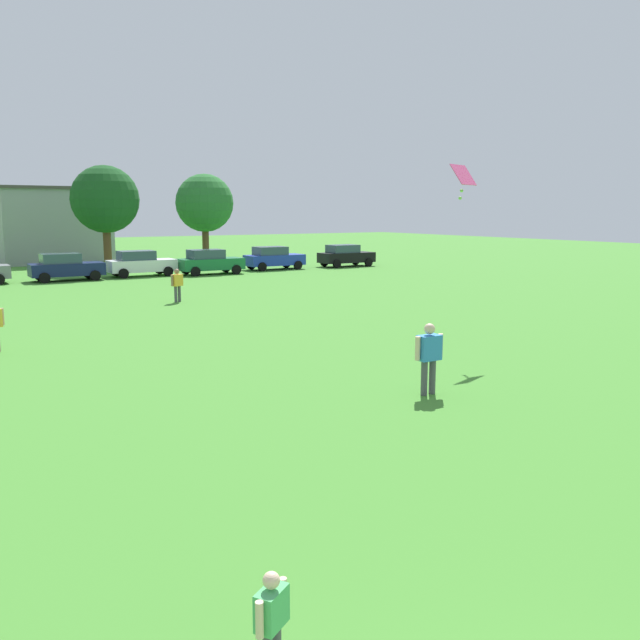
{
  "coord_description": "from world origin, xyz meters",
  "views": [
    {
      "loc": [
        -3.0,
        -1.29,
        4.22
      ],
      "look_at": [
        3.24,
        8.93,
        2.26
      ],
      "focal_mm": 37.37,
      "sensor_mm": 36.0,
      "label": 1
    }
  ],
  "objects_px": {
    "kite": "(463,178)",
    "parked_car_blue_5": "(273,258)",
    "parked_car_black_6": "(346,255)",
    "parked_car_white_3": "(140,263)",
    "parked_car_navy_2": "(65,267)",
    "tree_far_right": "(205,203)",
    "child_kite_flyer": "(272,615)",
    "tree_right": "(105,200)",
    "adult_bystander": "(429,353)",
    "bystander_near_trees": "(177,282)",
    "parked_car_green_4": "(210,262)"
  },
  "relations": [
    {
      "from": "kite",
      "to": "adult_bystander",
      "type": "bearing_deg",
      "value": -139.72
    },
    {
      "from": "bystander_near_trees",
      "to": "tree_right",
      "type": "relative_size",
      "value": 0.21
    },
    {
      "from": "bystander_near_trees",
      "to": "parked_car_black_6",
      "type": "xyz_separation_m",
      "value": [
        18.07,
        12.95,
        -0.07
      ]
    },
    {
      "from": "child_kite_flyer",
      "to": "adult_bystander",
      "type": "xyz_separation_m",
      "value": [
        7.5,
        6.61,
        0.38
      ]
    },
    {
      "from": "kite",
      "to": "parked_car_black_6",
      "type": "relative_size",
      "value": 0.25
    },
    {
      "from": "adult_bystander",
      "to": "kite",
      "type": "height_order",
      "value": "kite"
    },
    {
      "from": "parked_car_white_3",
      "to": "tree_right",
      "type": "bearing_deg",
      "value": 96.59
    },
    {
      "from": "child_kite_flyer",
      "to": "parked_car_white_3",
      "type": "height_order",
      "value": "parked_car_white_3"
    },
    {
      "from": "bystander_near_trees",
      "to": "parked_car_black_6",
      "type": "distance_m",
      "value": 22.23
    },
    {
      "from": "parked_car_navy_2",
      "to": "parked_car_green_4",
      "type": "bearing_deg",
      "value": -4.02
    },
    {
      "from": "parked_car_blue_5",
      "to": "adult_bystander",
      "type": "bearing_deg",
      "value": -111.42
    },
    {
      "from": "adult_bystander",
      "to": "kite",
      "type": "relative_size",
      "value": 1.57
    },
    {
      "from": "parked_car_navy_2",
      "to": "tree_far_right",
      "type": "height_order",
      "value": "tree_far_right"
    },
    {
      "from": "parked_car_green_4",
      "to": "tree_right",
      "type": "height_order",
      "value": "tree_right"
    },
    {
      "from": "adult_bystander",
      "to": "parked_car_navy_2",
      "type": "xyz_separation_m",
      "value": [
        -2.09,
        31.44,
        -0.14
      ]
    },
    {
      "from": "kite",
      "to": "tree_right",
      "type": "distance_m",
      "value": 34.05
    },
    {
      "from": "parked_car_white_3",
      "to": "parked_car_black_6",
      "type": "distance_m",
      "value": 15.86
    },
    {
      "from": "parked_car_navy_2",
      "to": "parked_car_green_4",
      "type": "distance_m",
      "value": 9.2
    },
    {
      "from": "parked_car_blue_5",
      "to": "parked_car_green_4",
      "type": "bearing_deg",
      "value": -168.26
    },
    {
      "from": "adult_bystander",
      "to": "parked_car_white_3",
      "type": "relative_size",
      "value": 0.39
    },
    {
      "from": "parked_car_green_4",
      "to": "tree_right",
      "type": "distance_m",
      "value": 9.5
    },
    {
      "from": "parked_car_navy_2",
      "to": "parked_car_black_6",
      "type": "distance_m",
      "value": 20.63
    },
    {
      "from": "child_kite_flyer",
      "to": "adult_bystander",
      "type": "distance_m",
      "value": 10.0
    },
    {
      "from": "parked_car_green_4",
      "to": "kite",
      "type": "bearing_deg",
      "value": -95.78
    },
    {
      "from": "parked_car_blue_5",
      "to": "tree_far_right",
      "type": "relative_size",
      "value": 0.6
    },
    {
      "from": "parked_car_green_4",
      "to": "tree_far_right",
      "type": "height_order",
      "value": "tree_far_right"
    },
    {
      "from": "kite",
      "to": "parked_car_blue_5",
      "type": "bearing_deg",
      "value": 73.84
    },
    {
      "from": "parked_car_black_6",
      "to": "parked_car_white_3",
      "type": "bearing_deg",
      "value": 178.32
    },
    {
      "from": "parked_car_navy_2",
      "to": "parked_car_blue_5",
      "type": "bearing_deg",
      "value": 1.9
    },
    {
      "from": "bystander_near_trees",
      "to": "parked_car_green_4",
      "type": "relative_size",
      "value": 0.36
    },
    {
      "from": "parked_car_green_4",
      "to": "parked_car_black_6",
      "type": "relative_size",
      "value": 1.0
    },
    {
      "from": "adult_bystander",
      "to": "bystander_near_trees",
      "type": "bearing_deg",
      "value": -91.56
    },
    {
      "from": "bystander_near_trees",
      "to": "kite",
      "type": "xyz_separation_m",
      "value": [
        3.87,
        -14.8,
        4.3
      ]
    },
    {
      "from": "bystander_near_trees",
      "to": "parked_car_black_6",
      "type": "relative_size",
      "value": 0.36
    },
    {
      "from": "parked_car_blue_5",
      "to": "tree_far_right",
      "type": "distance_m",
      "value": 8.8
    },
    {
      "from": "parked_car_white_3",
      "to": "parked_car_green_4",
      "type": "height_order",
      "value": "same"
    },
    {
      "from": "child_kite_flyer",
      "to": "tree_far_right",
      "type": "height_order",
      "value": "tree_far_right"
    },
    {
      "from": "kite",
      "to": "parked_car_white_3",
      "type": "distance_m",
      "value": 28.6
    },
    {
      "from": "bystander_near_trees",
      "to": "parked_car_green_4",
      "type": "distance_m",
      "value": 13.99
    },
    {
      "from": "child_kite_flyer",
      "to": "kite",
      "type": "xyz_separation_m",
      "value": [
        11.84,
        10.29,
        4.61
      ]
    },
    {
      "from": "parked_car_white_3",
      "to": "tree_far_right",
      "type": "distance_m",
      "value": 11.42
    },
    {
      "from": "child_kite_flyer",
      "to": "tree_right",
      "type": "xyz_separation_m",
      "value": [
        9.52,
        44.26,
        4.43
      ]
    },
    {
      "from": "parked_car_white_3",
      "to": "parked_car_black_6",
      "type": "height_order",
      "value": "same"
    },
    {
      "from": "tree_far_right",
      "to": "tree_right",
      "type": "bearing_deg",
      "value": -167.78
    },
    {
      "from": "bystander_near_trees",
      "to": "parked_car_white_3",
      "type": "relative_size",
      "value": 0.36
    },
    {
      "from": "kite",
      "to": "tree_right",
      "type": "bearing_deg",
      "value": 93.9
    },
    {
      "from": "parked_car_navy_2",
      "to": "parked_car_green_4",
      "type": "height_order",
      "value": "same"
    },
    {
      "from": "adult_bystander",
      "to": "parked_car_navy_2",
      "type": "bearing_deg",
      "value": -86.31
    },
    {
      "from": "parked_car_black_6",
      "to": "bystander_near_trees",
      "type": "bearing_deg",
      "value": -144.36
    },
    {
      "from": "kite",
      "to": "parked_car_white_3",
      "type": "relative_size",
      "value": 0.25
    }
  ]
}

